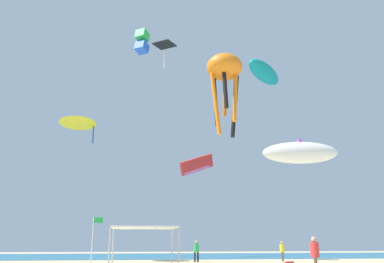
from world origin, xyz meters
name	(u,v)px	position (x,y,z in m)	size (l,w,h in m)	color
ocean_strip	(162,256)	(0.00, 31.20, 0.01)	(110.00, 23.83, 0.03)	#1E6B93
canopy_tent	(144,229)	(-3.22, -0.42, 2.22)	(3.18, 3.30, 2.33)	#B2B2B7
person_near_tent	(196,249)	(1.76, 14.39, 1.05)	(0.45, 0.42, 1.78)	black
person_leftmost	(315,252)	(5.52, -0.70, 1.11)	(0.45, 0.47, 1.89)	brown
person_central	(282,249)	(9.53, 14.36, 1.02)	(0.41, 0.45, 1.74)	brown
banner_flag	(94,237)	(-6.16, 5.29, 1.92)	(0.61, 0.06, 3.13)	silver
kite_inflatable_teal	(264,72)	(13.10, 26.42, 23.95)	(7.38, 7.64, 2.97)	teal
kite_box_green	(142,42)	(-3.63, 10.54, 18.58)	(1.38, 1.43, 2.16)	green
kite_parafoil_red	(197,165)	(4.01, 27.85, 11.18)	(4.83, 3.58, 3.46)	red
kite_octopus_orange	(224,71)	(2.01, 3.47, 12.89)	(2.91, 2.91, 5.79)	orange
kite_delta_yellow	(78,120)	(-9.54, 17.49, 13.22)	(4.05, 4.09, 2.92)	yellow
kite_diamond_black	(164,46)	(-1.14, 18.03, 22.33)	(2.88, 2.88, 2.91)	black
kite_inflatable_white	(300,153)	(8.08, 5.82, 7.92)	(5.68, 2.62, 2.09)	white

